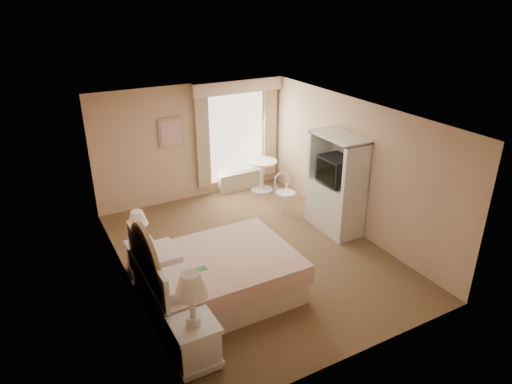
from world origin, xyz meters
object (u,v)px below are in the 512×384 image
nightstand_near (194,332)px  cafe_chair (284,189)px  armoire (336,191)px  bed (212,276)px  round_table (262,171)px  nightstand_far (141,249)px

nightstand_near → cafe_chair: (3.20, 3.11, -0.01)m
armoire → nightstand_near: bearing=-151.1°
bed → cafe_chair: bearing=38.6°
bed → nightstand_near: bearing=-122.5°
bed → cafe_chair: size_ratio=2.64×
nightstand_near → round_table: (3.32, 4.25, -0.01)m
armoire → bed: bearing=-163.3°
bed → nightstand_far: 1.40m
nightstand_near → cafe_chair: size_ratio=1.55×
bed → round_table: (2.60, 3.12, 0.11)m
nightstand_near → nightstand_far: 2.33m
nightstand_near → bed: bearing=57.5°
nightstand_near → armoire: size_ratio=0.70×
bed → armoire: armoire is taller
nightstand_near → nightstand_far: nightstand_near is taller
bed → nightstand_near: (-0.73, -1.14, 0.12)m
bed → armoire: (2.93, 0.88, 0.41)m
nightstand_far → round_table: (3.32, 1.92, 0.08)m
nightstand_near → cafe_chair: bearing=44.2°
nightstand_far → armoire: armoire is taller
bed → cafe_chair: bed is taller
nightstand_near → round_table: size_ratio=1.81×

